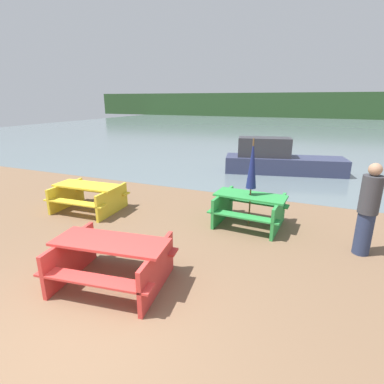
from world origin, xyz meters
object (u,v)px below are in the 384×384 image
object	(u,v)px
picnic_table_red	(112,258)
person	(368,210)
picnic_table_green	(250,207)
umbrella_navy	(252,164)
picnic_table_yellow	(88,195)
boat	(279,160)

from	to	relation	value
picnic_table_red	person	size ratio (longest dim) A/B	1.10
picnic_table_green	umbrella_navy	distance (m)	1.05
picnic_table_green	person	distance (m)	2.50
picnic_table_yellow	picnic_table_green	bearing A→B (deg)	9.66
picnic_table_red	person	distance (m)	4.84
picnic_table_red	picnic_table_green	xyz separation A→B (m)	(1.54, 3.33, -0.01)
picnic_table_yellow	umbrella_navy	distance (m)	4.50
picnic_table_yellow	umbrella_navy	bearing A→B (deg)	9.66
picnic_table_red	picnic_table_yellow	size ratio (longest dim) A/B	1.08
picnic_table_green	boat	size ratio (longest dim) A/B	0.35
picnic_table_yellow	boat	distance (m)	7.88
picnic_table_green	umbrella_navy	bearing A→B (deg)	-90.00
picnic_table_yellow	picnic_table_red	bearing A→B (deg)	-43.16
picnic_table_red	picnic_table_yellow	distance (m)	3.80
umbrella_navy	picnic_table_yellow	bearing A→B (deg)	-170.34
boat	person	xyz separation A→B (m)	(2.47, -6.47, 0.40)
boat	picnic_table_green	bearing A→B (deg)	-101.77
picnic_table_red	picnic_table_yellow	bearing A→B (deg)	136.84
picnic_table_green	person	world-z (taller)	person
umbrella_navy	person	distance (m)	2.52
picnic_table_red	picnic_table_green	world-z (taller)	picnic_table_red
person	picnic_table_red	bearing A→B (deg)	-144.76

